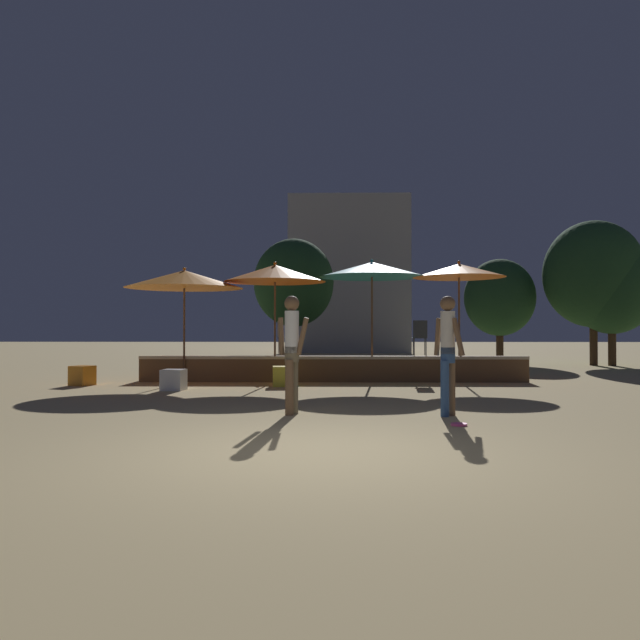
% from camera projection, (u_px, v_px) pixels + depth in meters
% --- Properties ---
extents(ground_plane, '(120.00, 120.00, 0.00)m').
position_uv_depth(ground_plane, '(311.00, 452.00, 6.73)').
color(ground_plane, tan).
extents(wooden_deck, '(9.80, 2.23, 0.66)m').
position_uv_depth(wooden_deck, '(333.00, 368.00, 16.71)').
color(wooden_deck, brown).
rests_on(wooden_deck, ground).
extents(patio_umbrella_0, '(2.70, 2.70, 3.13)m').
position_uv_depth(patio_umbrella_0, '(372.00, 270.00, 15.91)').
color(patio_umbrella_0, brown).
rests_on(patio_umbrella_0, ground).
extents(patio_umbrella_1, '(2.95, 2.95, 2.90)m').
position_uv_depth(patio_umbrella_1, '(184.00, 279.00, 15.68)').
color(patio_umbrella_1, brown).
rests_on(patio_umbrella_1, ground).
extents(patio_umbrella_2, '(2.36, 2.36, 3.09)m').
position_uv_depth(patio_umbrella_2, '(459.00, 271.00, 15.97)').
color(patio_umbrella_2, brown).
rests_on(patio_umbrella_2, ground).
extents(patio_umbrella_3, '(2.58, 2.58, 3.04)m').
position_uv_depth(patio_umbrella_3, '(275.00, 274.00, 15.74)').
color(patio_umbrella_3, brown).
rests_on(patio_umbrella_3, ground).
extents(cube_seat_0, '(0.56, 0.56, 0.46)m').
position_uv_depth(cube_seat_0, '(284.00, 376.00, 14.57)').
color(cube_seat_0, yellow).
rests_on(cube_seat_0, ground).
extents(cube_seat_1, '(0.51, 0.51, 0.45)m').
position_uv_depth(cube_seat_1, '(174.00, 380.00, 13.59)').
color(cube_seat_1, white).
rests_on(cube_seat_1, ground).
extents(cube_seat_2, '(0.59, 0.59, 0.46)m').
position_uv_depth(cube_seat_2, '(82.00, 376.00, 14.76)').
color(cube_seat_2, orange).
rests_on(cube_seat_2, ground).
extents(person_0, '(0.45, 0.41, 1.84)m').
position_uv_depth(person_0, '(448.00, 349.00, 9.53)').
color(person_0, '#2D4C7F').
rests_on(person_0, ground).
extents(person_1, '(0.52, 0.30, 1.85)m').
position_uv_depth(person_1, '(292.00, 348.00, 9.71)').
color(person_1, '#72664C').
rests_on(person_1, ground).
extents(bistro_chair_0, '(0.43, 0.42, 0.90)m').
position_uv_depth(bistro_chair_0, '(282.00, 334.00, 17.24)').
color(bistro_chair_0, '#47474C').
rests_on(bistro_chair_0, wooden_deck).
extents(bistro_chair_1, '(0.40, 0.40, 0.90)m').
position_uv_depth(bistro_chair_1, '(420.00, 334.00, 15.97)').
color(bistro_chair_1, '#2D3338').
rests_on(bistro_chair_1, wooden_deck).
extents(frisbee_disc, '(0.22, 0.22, 0.03)m').
position_uv_depth(frisbee_disc, '(459.00, 424.00, 8.57)').
color(frisbee_disc, '#E54C99').
rests_on(frisbee_disc, ground).
extents(background_tree_0, '(3.13, 3.13, 4.61)m').
position_uv_depth(background_tree_0, '(612.00, 287.00, 22.81)').
color(background_tree_0, '#3D2B1C').
rests_on(background_tree_0, ground).
extents(background_tree_1, '(3.40, 3.40, 5.19)m').
position_uv_depth(background_tree_1, '(294.00, 283.00, 26.52)').
color(background_tree_1, '#3D2B1C').
rests_on(background_tree_1, ground).
extents(background_tree_2, '(3.58, 3.58, 5.35)m').
position_uv_depth(background_tree_2, '(593.00, 274.00, 23.03)').
color(background_tree_2, '#3D2B1C').
rests_on(background_tree_2, ground).
extents(background_tree_3, '(2.72, 2.72, 4.07)m').
position_uv_depth(background_tree_3, '(500.00, 298.00, 24.24)').
color(background_tree_3, '#3D2B1C').
rests_on(background_tree_3, ground).
extents(distant_building, '(6.89, 3.67, 8.94)m').
position_uv_depth(distant_building, '(349.00, 276.00, 36.44)').
color(distant_building, gray).
rests_on(distant_building, ground).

